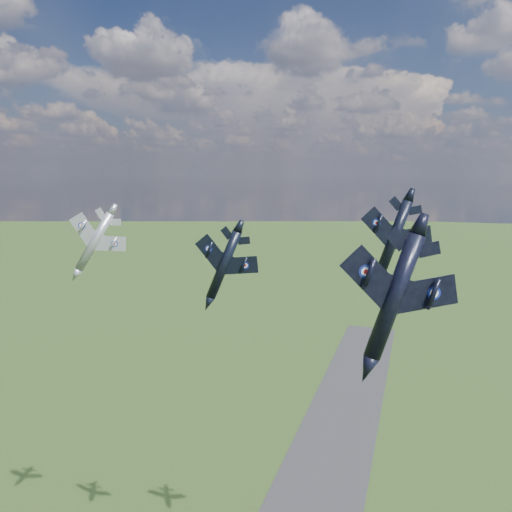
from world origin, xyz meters
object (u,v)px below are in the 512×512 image
(jet_high_navy, at_px, (393,239))
(jet_left_silver, at_px, (95,241))
(jet_lead_navy, at_px, (224,265))
(jet_right_navy, at_px, (394,297))

(jet_high_navy, bearing_deg, jet_left_silver, 167.07)
(jet_lead_navy, relative_size, jet_left_silver, 1.05)
(jet_high_navy, bearing_deg, jet_lead_navy, 167.90)
(jet_lead_navy, relative_size, jet_right_navy, 0.98)
(jet_left_silver, bearing_deg, jet_high_navy, -19.03)
(jet_high_navy, xyz_separation_m, jet_left_silver, (-48.89, -3.88, -1.98))
(jet_right_navy, xyz_separation_m, jet_left_silver, (-50.54, 25.98, -0.41))
(jet_right_navy, bearing_deg, jet_high_navy, 73.69)
(jet_right_navy, bearing_deg, jet_lead_navy, 115.59)
(jet_left_silver, bearing_deg, jet_lead_navy, -19.96)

